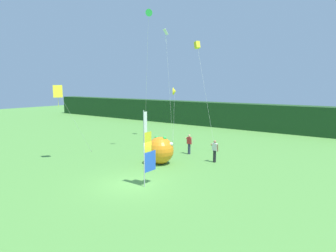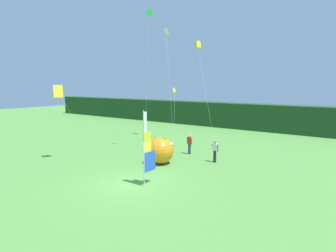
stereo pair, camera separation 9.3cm
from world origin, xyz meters
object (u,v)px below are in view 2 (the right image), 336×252
at_px(banner_flag, 147,150).
at_px(person_near_banner, 215,151).
at_px(inflatable_balloon, 160,150).
at_px(kite_green_delta_3, 149,14).
at_px(kite_white_diamond_2, 167,43).
at_px(kite_yellow_box_0, 198,46).
at_px(kite_yellow_delta_1, 175,92).
at_px(kite_yellow_diamond_4, 60,94).
at_px(person_mid_field, 190,144).

distance_m(banner_flag, person_near_banner, 6.94).
bearing_deg(inflatable_balloon, person_near_banner, 42.19).
bearing_deg(kite_green_delta_3, person_near_banner, -2.37).
xyz_separation_m(person_near_banner, kite_white_diamond_2, (-8.68, 5.73, 8.98)).
relative_size(kite_yellow_box_0, kite_white_diamond_2, 0.84).
bearing_deg(kite_green_delta_3, kite_white_diamond_2, 112.12).
height_order(kite_yellow_delta_1, kite_white_diamond_2, kite_white_diamond_2).
distance_m(person_near_banner, kite_white_diamond_2, 13.74).
xyz_separation_m(kite_white_diamond_2, kite_green_delta_3, (2.22, -5.46, 1.52)).
distance_m(kite_yellow_box_0, kite_yellow_diamond_4, 12.56).
relative_size(person_mid_field, kite_yellow_diamond_4, 0.29).
bearing_deg(kite_yellow_box_0, banner_flag, -72.65).
distance_m(banner_flag, kite_yellow_diamond_4, 9.35).
height_order(kite_yellow_box_0, kite_green_delta_3, kite_green_delta_3).
distance_m(inflatable_balloon, kite_yellow_box_0, 10.75).
distance_m(kite_yellow_box_0, kite_green_delta_3, 5.14).
bearing_deg(banner_flag, person_mid_field, 105.64).
height_order(inflatable_balloon, kite_yellow_delta_1, kite_yellow_delta_1).
bearing_deg(banner_flag, kite_yellow_diamond_4, 176.79).
distance_m(person_near_banner, kite_yellow_box_0, 10.15).
relative_size(person_mid_field, kite_yellow_delta_1, 0.30).
bearing_deg(kite_yellow_diamond_4, kite_green_delta_3, 64.68).
distance_m(kite_white_diamond_2, kite_green_delta_3, 6.09).
distance_m(person_mid_field, kite_yellow_box_0, 8.91).
xyz_separation_m(person_near_banner, inflatable_balloon, (-2.98, -2.70, 0.11)).
height_order(person_near_banner, kite_white_diamond_2, kite_white_diamond_2).
bearing_deg(kite_yellow_box_0, person_mid_field, -68.51).
height_order(inflatable_balloon, kite_yellow_box_0, kite_yellow_box_0).
height_order(banner_flag, inflatable_balloon, banner_flag).
height_order(inflatable_balloon, kite_yellow_diamond_4, kite_yellow_diamond_4).
height_order(person_near_banner, kite_yellow_delta_1, kite_yellow_delta_1).
height_order(kite_yellow_box_0, kite_yellow_delta_1, kite_yellow_box_0).
bearing_deg(kite_green_delta_3, inflatable_balloon, -40.47).
xyz_separation_m(banner_flag, kite_green_delta_3, (-5.76, 7.07, 9.31)).
bearing_deg(kite_white_diamond_2, person_mid_field, -38.78).
xyz_separation_m(banner_flag, inflatable_balloon, (-2.28, 4.10, -1.08)).
relative_size(person_mid_field, inflatable_balloon, 0.80).
distance_m(kite_yellow_delta_1, kite_yellow_diamond_4, 10.86).
distance_m(banner_flag, inflatable_balloon, 4.82).
bearing_deg(kite_yellow_diamond_4, person_near_banner, 33.38).
bearing_deg(banner_flag, kite_yellow_delta_1, 118.10).
bearing_deg(kite_yellow_diamond_4, person_mid_field, 47.98).
bearing_deg(kite_yellow_box_0, kite_yellow_delta_1, -176.85).
distance_m(banner_flag, kite_yellow_box_0, 13.55).
height_order(person_near_banner, kite_yellow_diamond_4, kite_yellow_diamond_4).
distance_m(kite_yellow_box_0, kite_yellow_delta_1, 4.73).
bearing_deg(person_mid_field, kite_yellow_box_0, 111.49).
xyz_separation_m(kite_yellow_delta_1, kite_green_delta_3, (0.07, -3.85, 6.36)).
bearing_deg(banner_flag, kite_white_diamond_2, 122.50).
bearing_deg(inflatable_balloon, kite_yellow_box_0, 99.53).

